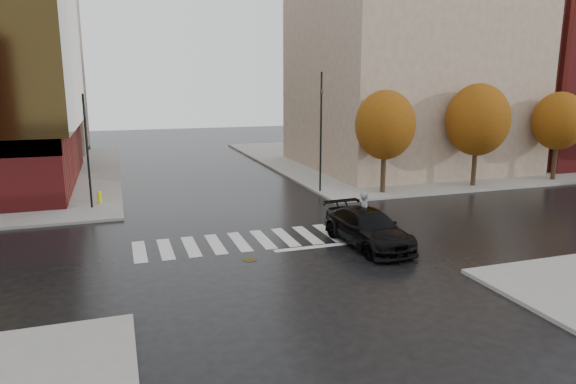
# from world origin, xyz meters

# --- Properties ---
(ground) EXTENTS (120.00, 120.00, 0.00)m
(ground) POSITION_xyz_m (0.00, 0.00, 0.00)
(ground) COLOR black
(ground) RESTS_ON ground
(sidewalk_ne) EXTENTS (30.00, 30.00, 0.15)m
(sidewalk_ne) POSITION_xyz_m (21.00, 21.00, 0.07)
(sidewalk_ne) COLOR gray
(sidewalk_ne) RESTS_ON ground
(crosswalk) EXTENTS (12.00, 3.00, 0.01)m
(crosswalk) POSITION_xyz_m (0.00, 0.50, 0.01)
(crosswalk) COLOR silver
(crosswalk) RESTS_ON ground
(building_ne_tan) EXTENTS (16.00, 16.00, 18.00)m
(building_ne_tan) POSITION_xyz_m (17.00, 17.00, 9.15)
(building_ne_tan) COLOR gray
(building_ne_tan) RESTS_ON sidewalk_ne
(building_ne_brick) EXTENTS (14.00, 14.00, 14.00)m
(building_ne_brick) POSITION_xyz_m (33.00, 16.00, 7.15)
(building_ne_brick) COLOR maroon
(building_ne_brick) RESTS_ON sidewalk_ne
(building_nw_far) EXTENTS (14.00, 12.00, 20.00)m
(building_nw_far) POSITION_xyz_m (-16.00, 37.00, 10.15)
(building_nw_far) COLOR gray
(building_nw_far) RESTS_ON sidewalk_nw
(tree_ne_a) EXTENTS (3.80, 3.80, 6.50)m
(tree_ne_a) POSITION_xyz_m (10.00, 7.40, 4.46)
(tree_ne_a) COLOR #302415
(tree_ne_a) RESTS_ON sidewalk_ne
(tree_ne_b) EXTENTS (4.20, 4.20, 6.89)m
(tree_ne_b) POSITION_xyz_m (17.00, 7.40, 4.62)
(tree_ne_b) COLOR #302415
(tree_ne_b) RESTS_ON sidewalk_ne
(tree_ne_c) EXTENTS (3.60, 3.60, 6.31)m
(tree_ne_c) POSITION_xyz_m (24.00, 7.40, 4.37)
(tree_ne_c) COLOR #302415
(tree_ne_c) RESTS_ON sidewalk_ne
(sedan) EXTENTS (2.59, 5.60, 1.58)m
(sedan) POSITION_xyz_m (4.19, -1.80, 0.79)
(sedan) COLOR black
(sedan) RESTS_ON ground
(cyclist) EXTENTS (2.10, 1.12, 2.27)m
(cyclist) POSITION_xyz_m (4.48, -1.00, 0.77)
(cyclist) COLOR maroon
(cyclist) RESTS_ON ground
(traffic_light_nw) EXTENTS (0.18, 0.16, 6.36)m
(traffic_light_nw) POSITION_xyz_m (-7.68, 9.00, 3.68)
(traffic_light_nw) COLOR black
(traffic_light_nw) RESTS_ON sidewalk_nw
(traffic_light_ne) EXTENTS (0.21, 0.23, 7.58)m
(traffic_light_ne) POSITION_xyz_m (6.30, 9.00, 4.50)
(traffic_light_ne) COLOR black
(traffic_light_ne) RESTS_ON sidewalk_ne
(fire_hydrant) EXTENTS (0.26, 0.26, 0.73)m
(fire_hydrant) POSITION_xyz_m (-7.26, 10.00, 0.55)
(fire_hydrant) COLOR #D6D10C
(fire_hydrant) RESTS_ON sidewalk_nw
(manhole) EXTENTS (0.66, 0.66, 0.01)m
(manhole) POSITION_xyz_m (-1.28, -2.00, 0.01)
(manhole) COLOR #473C19
(manhole) RESTS_ON ground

